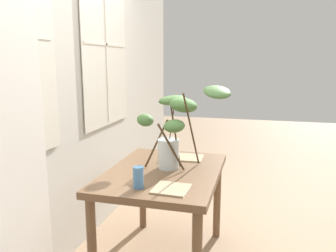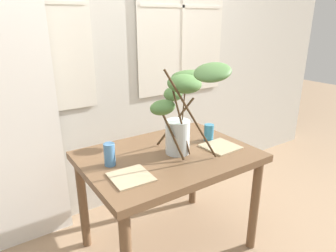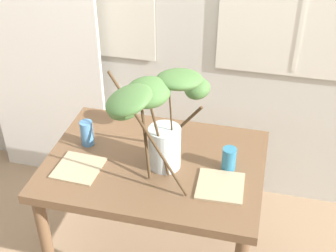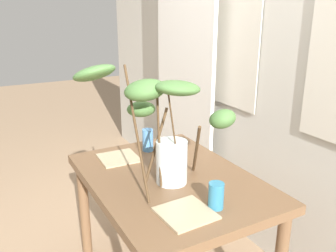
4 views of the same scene
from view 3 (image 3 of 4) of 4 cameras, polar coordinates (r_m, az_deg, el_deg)
curtain_sheer_side at (r=3.10m, az=-15.98°, el=11.32°), size 0.83×0.03×2.27m
dining_table at (r=2.49m, az=-1.60°, el=-6.13°), size 1.14×0.82×0.76m
vase_with_branches at (r=2.16m, az=-1.02°, el=1.30°), size 0.50×0.80×0.67m
drinking_glass_blue_left at (r=2.54m, az=-9.96°, el=-0.87°), size 0.07×0.07×0.14m
drinking_glass_blue_right at (r=2.36m, az=7.53°, el=-4.04°), size 0.07×0.07×0.12m
plate_square_left at (r=2.42m, az=-10.96°, el=-5.09°), size 0.23×0.23×0.01m
plate_square_right at (r=2.28m, az=6.47°, el=-7.34°), size 0.24×0.24×0.01m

